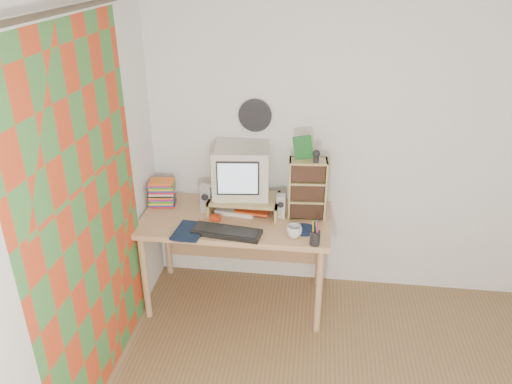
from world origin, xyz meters
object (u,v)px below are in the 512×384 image
(desk, at_px, (237,229))
(diary, at_px, (176,228))
(cd_rack, at_px, (307,189))
(dvd_stack, at_px, (162,189))
(keyboard, at_px, (227,232))
(crt_monitor, at_px, (241,172))
(mug, at_px, (294,231))

(desk, bearing_deg, diary, -140.53)
(cd_rack, bearing_deg, diary, -163.76)
(dvd_stack, bearing_deg, keyboard, -41.14)
(crt_monitor, xyz_separation_m, cd_rack, (0.50, -0.07, -0.08))
(dvd_stack, relative_size, mug, 2.46)
(keyboard, xyz_separation_m, dvd_stack, (-0.57, 0.38, 0.12))
(crt_monitor, relative_size, mug, 3.64)
(desk, xyz_separation_m, dvd_stack, (-0.59, 0.07, 0.27))
(desk, xyz_separation_m, diary, (-0.38, -0.32, 0.16))
(crt_monitor, xyz_separation_m, mug, (0.43, -0.37, -0.26))
(desk, relative_size, crt_monitor, 3.55)
(dvd_stack, xyz_separation_m, cd_rack, (1.11, -0.05, 0.09))
(desk, xyz_separation_m, keyboard, (-0.02, -0.31, 0.15))
(dvd_stack, distance_m, mug, 1.10)
(keyboard, distance_m, mug, 0.47)
(desk, height_order, mug, mug)
(cd_rack, bearing_deg, keyboard, -152.67)
(dvd_stack, xyz_separation_m, mug, (1.04, -0.35, -0.09))
(cd_rack, xyz_separation_m, diary, (-0.90, -0.33, -0.20))
(desk, relative_size, diary, 5.81)
(crt_monitor, height_order, diary, crt_monitor)
(crt_monitor, height_order, cd_rack, crt_monitor)
(diary, bearing_deg, mug, 7.35)
(keyboard, xyz_separation_m, cd_rack, (0.54, 0.33, 0.21))
(dvd_stack, xyz_separation_m, diary, (0.21, -0.38, -0.11))
(desk, bearing_deg, mug, -32.76)
(mug, distance_m, diary, 0.83)
(desk, distance_m, crt_monitor, 0.45)
(mug, bearing_deg, keyboard, -176.90)
(desk, xyz_separation_m, mug, (0.45, -0.29, 0.18))
(crt_monitor, distance_m, keyboard, 0.50)
(mug, bearing_deg, dvd_stack, 161.27)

